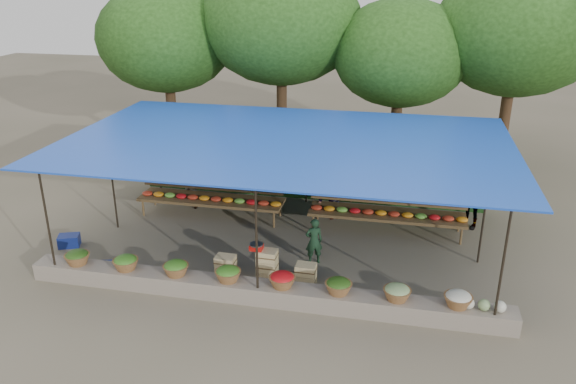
% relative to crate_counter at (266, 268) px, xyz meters
% --- Properties ---
extents(ground, '(60.00, 60.00, 0.00)m').
position_rel_crate_counter_xyz_m(ground, '(0.07, 1.90, -0.31)').
color(ground, brown).
rests_on(ground, ground).
extents(stone_curb, '(10.60, 0.55, 0.40)m').
position_rel_crate_counter_xyz_m(stone_curb, '(0.07, -0.85, -0.11)').
color(stone_curb, gray).
rests_on(stone_curb, ground).
extents(stall_canopy, '(10.80, 6.60, 2.82)m').
position_rel_crate_counter_xyz_m(stall_canopy, '(0.07, 1.97, 2.37)').
color(stall_canopy, black).
rests_on(stall_canopy, ground).
extents(produce_baskets, '(8.98, 0.58, 0.34)m').
position_rel_crate_counter_xyz_m(produce_baskets, '(-0.03, -0.85, 0.25)').
color(produce_baskets, brown).
rests_on(produce_baskets, stone_curb).
extents(netting_backdrop, '(10.60, 0.06, 2.50)m').
position_rel_crate_counter_xyz_m(netting_backdrop, '(0.07, 5.05, 0.94)').
color(netting_backdrop, '#224B1A').
rests_on(netting_backdrop, ground).
extents(tree_row, '(16.51, 5.50, 7.12)m').
position_rel_crate_counter_xyz_m(tree_row, '(0.57, 7.99, 4.39)').
color(tree_row, '#352613').
rests_on(tree_row, ground).
extents(fruit_table_left, '(4.21, 0.95, 0.93)m').
position_rel_crate_counter_xyz_m(fruit_table_left, '(-2.42, 3.25, 0.30)').
color(fruit_table_left, '#45311B').
rests_on(fruit_table_left, ground).
extents(fruit_table_right, '(4.21, 0.95, 0.93)m').
position_rel_crate_counter_xyz_m(fruit_table_right, '(2.58, 3.25, 0.30)').
color(fruit_table_right, '#45311B').
rests_on(fruit_table_right, ground).
extents(crate_counter, '(2.36, 0.35, 0.77)m').
position_rel_crate_counter_xyz_m(crate_counter, '(0.00, 0.00, 0.00)').
color(crate_counter, tan).
rests_on(crate_counter, ground).
extents(weighing_scale, '(0.31, 0.31, 0.33)m').
position_rel_crate_counter_xyz_m(weighing_scale, '(-0.22, 0.00, 0.54)').
color(weighing_scale, red).
rests_on(weighing_scale, crate_counter).
extents(vendor_seated, '(0.50, 0.42, 1.17)m').
position_rel_crate_counter_xyz_m(vendor_seated, '(0.93, 1.05, 0.28)').
color(vendor_seated, '#17331E').
rests_on(vendor_seated, ground).
extents(customer_left, '(0.99, 0.90, 1.68)m').
position_rel_crate_counter_xyz_m(customer_left, '(-3.25, 3.66, 0.53)').
color(customer_left, slate).
rests_on(customer_left, ground).
extents(customer_mid, '(1.14, 0.93, 1.54)m').
position_rel_crate_counter_xyz_m(customer_mid, '(1.08, 3.76, 0.46)').
color(customer_mid, slate).
rests_on(customer_mid, ground).
extents(customer_right, '(1.02, 0.73, 1.61)m').
position_rel_crate_counter_xyz_m(customer_right, '(4.83, 3.97, 0.50)').
color(customer_right, slate).
rests_on(customer_right, ground).
extents(blue_crate_front, '(0.67, 0.56, 0.34)m').
position_rel_crate_counter_xyz_m(blue_crate_front, '(-3.56, -0.60, -0.14)').
color(blue_crate_front, navy).
rests_on(blue_crate_front, ground).
extents(blue_crate_back, '(0.61, 0.53, 0.31)m').
position_rel_crate_counter_xyz_m(blue_crate_back, '(-5.40, 0.59, -0.16)').
color(blue_crate_back, navy).
rests_on(blue_crate_back, ground).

